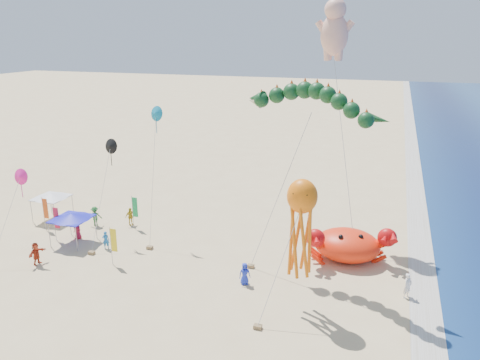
{
  "coord_description": "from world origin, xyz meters",
  "views": [
    {
      "loc": [
        8.83,
        -30.71,
        17.33
      ],
      "look_at": [
        -2.0,
        2.0,
        6.5
      ],
      "focal_mm": 35.0,
      "sensor_mm": 36.0,
      "label": 1
    }
  ],
  "objects_px": {
    "canopy_blue": "(72,216)",
    "canopy_white": "(51,196)",
    "octopus_kite": "(301,220)",
    "crab_inflatable": "(347,244)",
    "dragon_kite": "(310,105)",
    "cherub_kite": "(335,27)"
  },
  "relations": [
    {
      "from": "octopus_kite",
      "to": "dragon_kite",
      "type": "bearing_deg",
      "value": 97.35
    },
    {
      "from": "canopy_blue",
      "to": "octopus_kite",
      "type": "bearing_deg",
      "value": -10.41
    },
    {
      "from": "dragon_kite",
      "to": "canopy_white",
      "type": "distance_m",
      "value": 27.17
    },
    {
      "from": "cherub_kite",
      "to": "canopy_blue",
      "type": "relative_size",
      "value": 6.24
    },
    {
      "from": "canopy_white",
      "to": "octopus_kite",
      "type": "bearing_deg",
      "value": -16.53
    },
    {
      "from": "canopy_white",
      "to": "crab_inflatable",
      "type": "bearing_deg",
      "value": 0.56
    },
    {
      "from": "octopus_kite",
      "to": "canopy_white",
      "type": "distance_m",
      "value": 27.07
    },
    {
      "from": "cherub_kite",
      "to": "octopus_kite",
      "type": "relative_size",
      "value": 2.28
    },
    {
      "from": "dragon_kite",
      "to": "octopus_kite",
      "type": "bearing_deg",
      "value": -82.65
    },
    {
      "from": "cherub_kite",
      "to": "canopy_blue",
      "type": "xyz_separation_m",
      "value": [
        -19.92,
        -10.63,
        -15.37
      ]
    },
    {
      "from": "crab_inflatable",
      "to": "canopy_blue",
      "type": "bearing_deg",
      "value": -169.63
    },
    {
      "from": "crab_inflatable",
      "to": "cherub_kite",
      "type": "relative_size",
      "value": 0.35
    },
    {
      "from": "canopy_blue",
      "to": "canopy_white",
      "type": "xyz_separation_m",
      "value": [
        -5.32,
        3.88,
        -0.0
      ]
    },
    {
      "from": "dragon_kite",
      "to": "canopy_white",
      "type": "bearing_deg",
      "value": 174.09
    },
    {
      "from": "crab_inflatable",
      "to": "octopus_kite",
      "type": "bearing_deg",
      "value": -106.39
    },
    {
      "from": "cherub_kite",
      "to": "octopus_kite",
      "type": "distance_m",
      "value": 18.5
    },
    {
      "from": "crab_inflatable",
      "to": "dragon_kite",
      "type": "height_order",
      "value": "dragon_kite"
    },
    {
      "from": "crab_inflatable",
      "to": "dragon_kite",
      "type": "relative_size",
      "value": 0.51
    },
    {
      "from": "dragon_kite",
      "to": "cherub_kite",
      "type": "bearing_deg",
      "value": 88.93
    },
    {
      "from": "canopy_blue",
      "to": "canopy_white",
      "type": "height_order",
      "value": "same"
    },
    {
      "from": "crab_inflatable",
      "to": "canopy_blue",
      "type": "relative_size",
      "value": 2.16
    },
    {
      "from": "crab_inflatable",
      "to": "canopy_white",
      "type": "relative_size",
      "value": 2.2
    }
  ]
}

